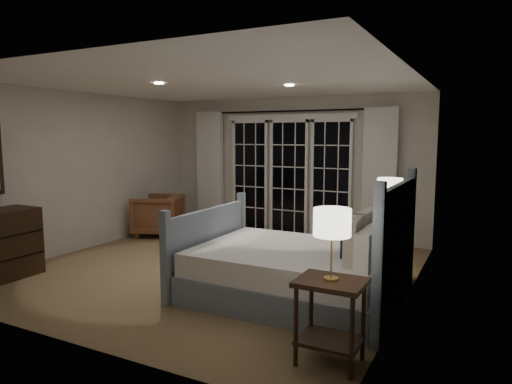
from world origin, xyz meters
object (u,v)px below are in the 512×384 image
at_px(bed, 298,269).
at_px(nightstand_right, 388,244).
at_px(lamp_right, 390,188).
at_px(lamp_left, 332,223).
at_px(armchair, 158,215).
at_px(nightstand_left, 330,308).

distance_m(bed, nightstand_right, 1.35).
xyz_separation_m(bed, lamp_right, (0.76, 1.10, 0.85)).
distance_m(lamp_left, lamp_right, 2.35).
height_order(lamp_right, armchair, lamp_right).
height_order(nightstand_left, lamp_right, lamp_right).
xyz_separation_m(bed, armchair, (-3.51, 1.87, 0.04)).
bearing_deg(nightstand_right, nightstand_left, -89.38).
height_order(nightstand_right, armchair, armchair).
distance_m(bed, nightstand_left, 1.47).
bearing_deg(nightstand_right, armchair, 169.84).
bearing_deg(lamp_left, bed, 122.33).
height_order(bed, lamp_right, bed).
bearing_deg(lamp_right, nightstand_left, -89.38).
distance_m(nightstand_right, lamp_left, 2.44).
bearing_deg(lamp_left, armchair, 144.11).
distance_m(bed, lamp_right, 1.59).
bearing_deg(lamp_left, lamp_right, 90.62).
bearing_deg(armchair, nightstand_right, 58.24).
bearing_deg(bed, nightstand_right, 55.46).
bearing_deg(bed, lamp_right, 55.46).
bearing_deg(lamp_right, armchair, 169.84).
bearing_deg(nightstand_left, bed, 122.33).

